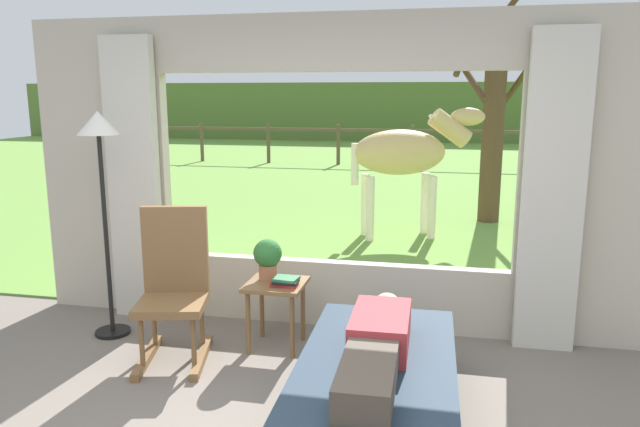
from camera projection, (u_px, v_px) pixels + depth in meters
The scene contains 15 objects.
back_wall_with_window at pixel (332, 179), 4.86m from camera, with size 5.20×0.12×2.55m.
curtain_panel_left at pixel (134, 181), 5.08m from camera, with size 0.44×0.10×2.40m, color beige.
curtain_panel_right at pixel (553, 195), 4.40m from camera, with size 0.44×0.10×2.40m, color beige.
outdoor_pasture_lawn at pixel (410, 169), 15.56m from camera, with size 36.00×21.68×0.02m, color olive.
distant_hill_ridge at pixel (425, 112), 24.77m from camera, with size 36.00×2.00×2.40m, color #547133.
recliner_sofa at pixel (377, 389), 3.51m from camera, with size 0.93×1.72×0.42m.
reclining_person at pixel (377, 345), 3.41m from camera, with size 0.35×1.43×0.22m.
rocking_chair at pixel (174, 286), 4.38m from camera, with size 0.61×0.77×1.12m.
side_table at pixel (276, 294), 4.55m from camera, with size 0.44×0.44×0.52m.
potted_plant at pixel (268, 257), 4.57m from camera, with size 0.22×0.22×0.32m.
book_stack at pixel (285, 282), 4.45m from camera, with size 0.21×0.16×0.06m.
floor_lamp_left at pixel (100, 156), 4.60m from camera, with size 0.32×0.32×1.80m.
horse at pixel (406, 153), 7.92m from camera, with size 1.81×0.95×1.73m.
pasture_tree at pixel (493, 116), 8.85m from camera, with size 1.19×1.29×3.65m.
pasture_fence_line at pixel (412, 139), 15.93m from camera, with size 16.10×0.10×1.10m.
Camera 1 is at (0.90, -2.48, 1.93)m, focal length 33.49 mm.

